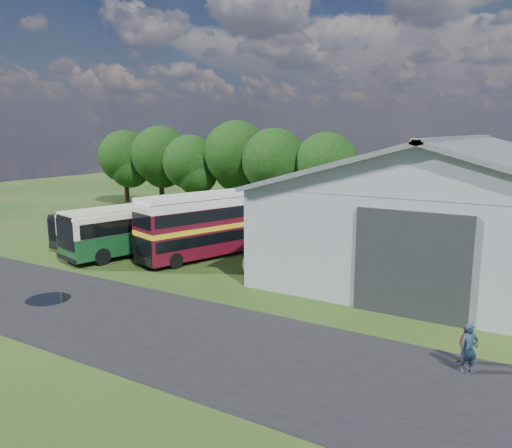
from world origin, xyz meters
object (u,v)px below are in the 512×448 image
Objects in this scene: storage_shed at (458,199)px; bus_green_single at (149,226)px; bus_dark_single at (112,223)px; visitor_b at (467,346)px; visitor_a at (469,349)px; bus_maroon_double at (209,225)px.

bus_green_single is (-19.38, -8.31, -2.36)m from storage_shed.
visitor_b is (27.17, -8.35, -0.67)m from bus_dark_single.
storage_shed is 13.69× the size of visitor_a.
bus_green_single is 4.77m from bus_maroon_double.
storage_shed is 21.22m from bus_green_single.
bus_green_single is 4.80m from bus_dark_single.
visitor_a is at bearing -8.35° from bus_maroon_double.
bus_dark_single is 28.72m from visitor_a.
storage_shed reaches higher than visitor_b.
bus_maroon_double is 5.79× the size of visitor_a.
bus_green_single is at bearing 168.59° from visitor_b.
bus_dark_single reaches higher than visitor_a.
bus_maroon_double is 1.07× the size of bus_dark_single.
bus_maroon_double reaches higher than bus_dark_single.
visitor_a is (17.91, -8.98, -1.28)m from bus_maroon_double.
storage_shed is at bearing 38.36° from bus_green_single.
visitor_b is (-0.12, 0.59, -0.15)m from visitor_a.
bus_maroon_double is (4.68, 0.88, 0.38)m from bus_green_single.
bus_maroon_double reaches higher than bus_green_single.
storage_shed reaches higher than visitor_a.
bus_green_single is at bearing -156.79° from storage_shed.
bus_maroon_double is at bearing -153.20° from storage_shed.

